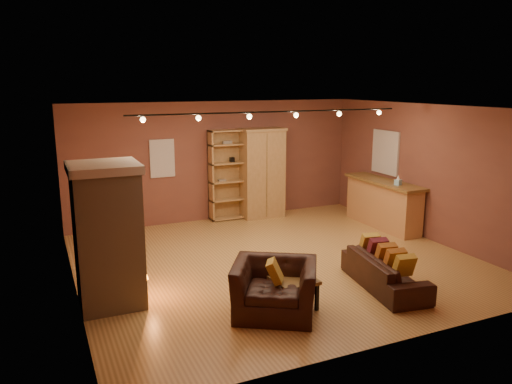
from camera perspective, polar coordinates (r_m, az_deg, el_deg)
name	(u,v)px	position (r m, az deg, el deg)	size (l,w,h in m)	color
floor	(277,261)	(9.30, 2.41, -7.89)	(7.00, 7.00, 0.00)	#A07238
ceiling	(278,108)	(8.73, 2.58, 9.60)	(7.00, 7.00, 0.00)	brown
back_wall	(216,161)	(11.86, -4.55, 3.53)	(7.00, 0.02, 2.80)	brown
left_wall	(70,206)	(8.02, -20.51, -1.56)	(0.02, 6.50, 2.80)	brown
right_wall	(429,173)	(10.91, 19.19, 2.09)	(0.02, 6.50, 2.80)	brown
fireplace	(108,235)	(7.57, -16.52, -4.76)	(1.01, 0.98, 2.12)	#C2AF87
back_window	(162,158)	(11.46, -10.67, 3.80)	(0.56, 0.04, 0.86)	silver
bookcase	(227,174)	(11.88, -3.36, 2.06)	(0.88, 0.34, 2.15)	tan
armoire	(262,173)	(12.06, 0.70, 2.21)	(1.07, 0.61, 2.16)	tan
bar_counter	(383,203)	(11.66, 14.30, -1.26)	(0.60, 2.23, 1.07)	tan
tissue_box	(398,181)	(11.11, 15.93, 1.22)	(0.16, 0.16, 0.23)	#8DC6E1
right_window	(385,152)	(11.90, 14.57, 4.42)	(0.05, 0.90, 1.00)	silver
loveseat	(385,265)	(8.30, 14.53, -8.13)	(0.81, 1.86, 0.75)	black
armchair	(275,280)	(7.14, 2.14, -9.99)	(1.38, 1.25, 1.01)	black
coffee_table	(293,283)	(7.38, 4.30, -10.30)	(0.63, 0.63, 0.45)	brown
track_rail	(273,114)	(8.92, 1.99, 8.94)	(5.20, 0.09, 0.13)	black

